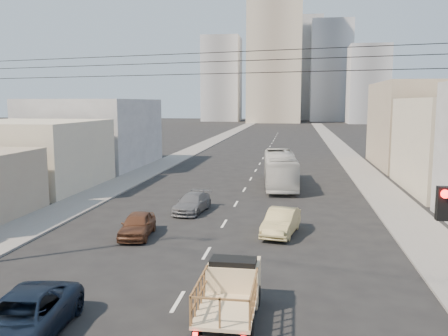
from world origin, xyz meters
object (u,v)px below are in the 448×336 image
(city_bus, at_px, (280,169))
(flatbed_pickup, at_px, (230,288))
(sedan_brown, at_px, (137,225))
(sedan_tan, at_px, (281,222))
(navy_pickup, at_px, (21,319))
(sedan_grey, at_px, (192,203))

(city_bus, bearing_deg, flatbed_pickup, -96.23)
(flatbed_pickup, bearing_deg, sedan_brown, 125.18)
(flatbed_pickup, bearing_deg, city_bus, 88.24)
(flatbed_pickup, xyz_separation_m, sedan_brown, (-6.67, 9.46, -0.41))
(city_bus, height_order, sedan_brown, city_bus)
(sedan_brown, bearing_deg, sedan_tan, 6.01)
(sedan_tan, bearing_deg, navy_pickup, -109.71)
(flatbed_pickup, relative_size, sedan_tan, 0.99)
(city_bus, height_order, sedan_grey, city_bus)
(city_bus, xyz_separation_m, sedan_tan, (0.62, -16.09, -0.84))
(flatbed_pickup, height_order, city_bus, city_bus)
(sedan_brown, relative_size, sedan_tan, 0.90)
(flatbed_pickup, bearing_deg, sedan_grey, 107.03)
(flatbed_pickup, xyz_separation_m, navy_pickup, (-6.42, -2.62, -0.35))
(sedan_grey, bearing_deg, flatbed_pickup, -66.42)
(sedan_brown, height_order, sedan_grey, sedan_brown)
(flatbed_pickup, xyz_separation_m, sedan_tan, (1.46, 11.19, -0.36))
(flatbed_pickup, bearing_deg, navy_pickup, -157.79)
(sedan_tan, bearing_deg, flatbed_pickup, -87.43)
(city_bus, xyz_separation_m, sedan_brown, (-7.51, -17.82, -0.89))
(flatbed_pickup, xyz_separation_m, sedan_grey, (-4.88, 15.93, -0.45))
(city_bus, relative_size, sedan_grey, 2.56)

